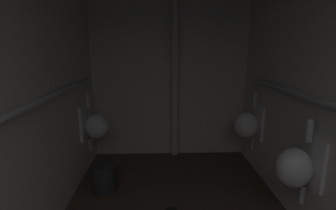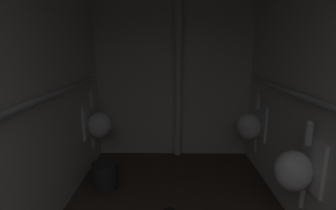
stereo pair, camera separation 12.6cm
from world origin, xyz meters
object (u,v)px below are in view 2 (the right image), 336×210
urinal_right_far (251,126)px  waste_bin (105,175)px  urinal_right_mid (296,169)px  urinal_left_mid (98,124)px  standpipe_back_wall (178,78)px

urinal_right_far → waste_bin: bearing=-167.9°
urinal_right_far → urinal_right_mid: bearing=-90.0°
urinal_right_mid → waste_bin: urinal_right_mid is taller
urinal_left_mid → waste_bin: urinal_left_mid is taller
urinal_right_mid → urinal_right_far: same height
urinal_right_mid → waste_bin: size_ratio=2.45×
standpipe_back_wall → waste_bin: (-0.87, -0.90, -1.03)m
urinal_left_mid → standpipe_back_wall: bearing=24.6°
urinal_right_mid → urinal_right_far: size_ratio=1.00×
standpipe_back_wall → urinal_right_far: bearing=-29.7°
urinal_left_mid → standpipe_back_wall: standpipe_back_wall is taller
urinal_right_far → urinal_left_mid: bearing=178.9°
urinal_left_mid → waste_bin: size_ratio=2.45×
urinal_right_mid → waste_bin: (-1.78, 0.79, -0.49)m
urinal_right_mid → waste_bin: bearing=156.2°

